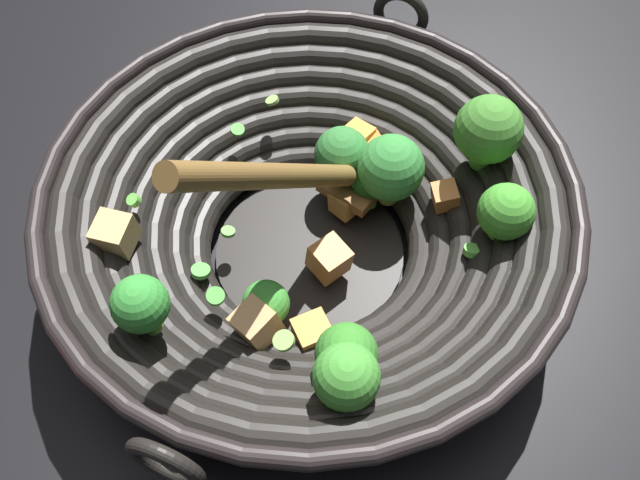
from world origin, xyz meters
The scene contains 2 objects.
ground_plane centered at (0.00, 0.00, 0.00)m, with size 4.00×4.00×0.00m, color black.
wok centered at (0.00, 0.00, 0.06)m, with size 0.43×0.43×0.24m.
Camera 1 is at (-0.06, -0.32, 0.52)m, focal length 39.22 mm.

